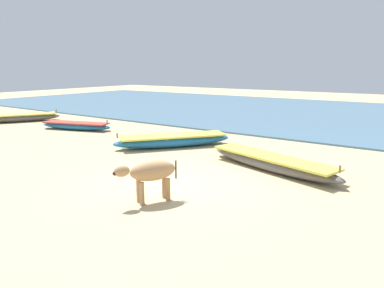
# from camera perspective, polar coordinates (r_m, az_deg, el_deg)

# --- Properties ---
(ground) EXTENTS (80.00, 80.00, 0.00)m
(ground) POSITION_cam_1_polar(r_m,az_deg,el_deg) (9.98, -3.45, -6.50)
(ground) COLOR tan
(sea_water) EXTENTS (60.00, 20.00, 0.08)m
(sea_water) POSITION_cam_1_polar(r_m,az_deg,el_deg) (26.00, 21.45, 4.44)
(sea_water) COLOR slate
(sea_water) RESTS_ON ground
(fishing_boat_0) EXTENTS (3.80, 4.47, 0.70)m
(fishing_boat_0) POSITION_cam_1_polar(r_m,az_deg,el_deg) (14.53, -3.05, 0.61)
(fishing_boat_0) COLOR #1E669E
(fishing_boat_0) RESTS_ON ground
(fishing_boat_2) EXTENTS (3.02, 4.33, 0.66)m
(fishing_boat_2) POSITION_cam_1_polar(r_m,az_deg,el_deg) (23.54, -25.87, 3.84)
(fishing_boat_2) COLOR #5B5651
(fishing_boat_2) RESTS_ON ground
(fishing_boat_3) EXTENTS (5.03, 2.33, 0.65)m
(fishing_boat_3) POSITION_cam_1_polar(r_m,az_deg,el_deg) (11.53, 12.59, -2.89)
(fishing_boat_3) COLOR #5B5651
(fishing_boat_3) RESTS_ON ground
(fishing_boat_4) EXTENTS (4.06, 1.98, 0.59)m
(fishing_boat_4) POSITION_cam_1_polar(r_m,az_deg,el_deg) (19.45, -18.12, 2.83)
(fishing_boat_4) COLOR #1E669E
(fishing_boat_4) RESTS_ON ground
(cow_adult_tan) EXTENTS (1.04, 1.48, 1.03)m
(cow_adult_tan) POSITION_cam_1_polar(r_m,az_deg,el_deg) (8.57, -6.65, -4.57)
(cow_adult_tan) COLOR tan
(cow_adult_tan) RESTS_ON ground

